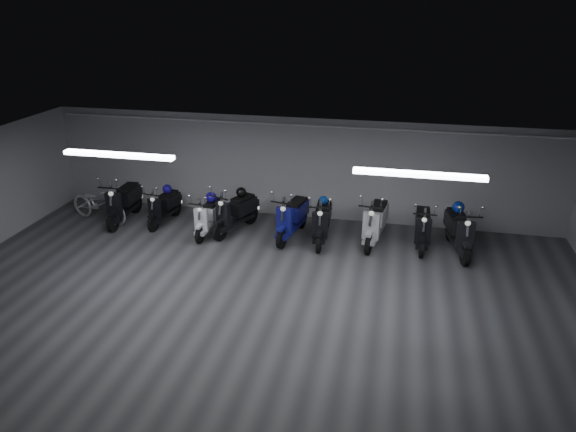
% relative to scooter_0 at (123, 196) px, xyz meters
% --- Properties ---
extents(floor, '(14.00, 10.00, 0.01)m').
position_rel_scooter_0_xyz_m(floor, '(4.58, -3.62, -0.75)').
color(floor, '#3B3B3E').
rests_on(floor, ground).
extents(ceiling, '(14.00, 10.00, 0.01)m').
position_rel_scooter_0_xyz_m(ceiling, '(4.58, -3.62, 2.06)').
color(ceiling, slate).
rests_on(ceiling, ground).
extents(back_wall, '(14.00, 0.01, 2.80)m').
position_rel_scooter_0_xyz_m(back_wall, '(4.58, 1.39, 0.65)').
color(back_wall, '#9D9DA0').
rests_on(back_wall, ground).
extents(fluor_strip_left, '(2.40, 0.18, 0.08)m').
position_rel_scooter_0_xyz_m(fluor_strip_left, '(1.58, -2.62, 1.99)').
color(fluor_strip_left, white).
rests_on(fluor_strip_left, ceiling).
extents(fluor_strip_right, '(2.40, 0.18, 0.08)m').
position_rel_scooter_0_xyz_m(fluor_strip_right, '(7.58, -2.62, 1.99)').
color(fluor_strip_right, white).
rests_on(fluor_strip_right, ceiling).
extents(conduit, '(13.60, 0.05, 0.05)m').
position_rel_scooter_0_xyz_m(conduit, '(4.58, 1.30, 1.87)').
color(conduit, white).
rests_on(conduit, back_wall).
extents(scooter_0, '(0.72, 2.02, 1.50)m').
position_rel_scooter_0_xyz_m(scooter_0, '(0.00, 0.00, 0.00)').
color(scooter_0, black).
rests_on(scooter_0, floor).
extents(scooter_1, '(0.78, 1.76, 1.27)m').
position_rel_scooter_0_xyz_m(scooter_1, '(1.11, 0.12, -0.11)').
color(scooter_1, black).
rests_on(scooter_1, floor).
extents(scooter_2, '(0.67, 1.74, 1.27)m').
position_rel_scooter_0_xyz_m(scooter_2, '(2.53, -0.28, -0.11)').
color(scooter_2, white).
rests_on(scooter_2, floor).
extents(scooter_3, '(1.30, 2.03, 1.44)m').
position_rel_scooter_0_xyz_m(scooter_3, '(3.18, -0.01, -0.03)').
color(scooter_3, black).
rests_on(scooter_3, floor).
extents(scooter_4, '(1.02, 2.06, 1.47)m').
position_rel_scooter_0_xyz_m(scooter_4, '(4.69, -0.05, -0.01)').
color(scooter_4, navy).
rests_on(scooter_4, floor).
extents(scooter_5, '(0.73, 1.95, 1.43)m').
position_rel_scooter_0_xyz_m(scooter_5, '(5.46, -0.10, -0.03)').
color(scooter_5, black).
rests_on(scooter_5, floor).
extents(scooter_6, '(0.95, 2.08, 1.49)m').
position_rel_scooter_0_xyz_m(scooter_6, '(6.77, 0.09, -0.00)').
color(scooter_6, '#AFB0B4').
rests_on(scooter_6, floor).
extents(scooter_7, '(0.63, 1.84, 1.36)m').
position_rel_scooter_0_xyz_m(scooter_7, '(7.92, 0.12, -0.07)').
color(scooter_7, black).
rests_on(scooter_7, floor).
extents(scooter_9, '(0.99, 2.06, 1.47)m').
position_rel_scooter_0_xyz_m(scooter_9, '(8.76, -0.02, -0.01)').
color(scooter_9, black).
rests_on(scooter_9, floor).
extents(bicycle, '(2.03, 1.19, 1.24)m').
position_rel_scooter_0_xyz_m(bicycle, '(-0.70, -0.09, -0.13)').
color(bicycle, silver).
rests_on(bicycle, floor).
extents(helmet_0, '(0.25, 0.25, 0.25)m').
position_rel_scooter_0_xyz_m(helmet_0, '(1.14, 0.36, 0.16)').
color(helmet_0, navy).
rests_on(helmet_0, scooter_1).
extents(helmet_1, '(0.29, 0.29, 0.29)m').
position_rel_scooter_0_xyz_m(helmet_1, '(8.71, 0.25, 0.31)').
color(helmet_1, navy).
rests_on(helmet_1, scooter_9).
extents(helmet_2, '(0.27, 0.27, 0.27)m').
position_rel_scooter_0_xyz_m(helmet_2, '(3.27, 0.24, 0.28)').
color(helmet_2, black).
rests_on(helmet_2, scooter_3).
extents(helmet_3, '(0.28, 0.28, 0.28)m').
position_rel_scooter_0_xyz_m(helmet_3, '(2.55, -0.04, 0.18)').
color(helmet_3, '#150B7C').
rests_on(helmet_3, scooter_2).
extents(helmet_4, '(0.23, 0.23, 0.23)m').
position_rel_scooter_0_xyz_m(helmet_4, '(5.45, 0.17, 0.26)').
color(helmet_4, navy).
rests_on(helmet_4, scooter_5).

